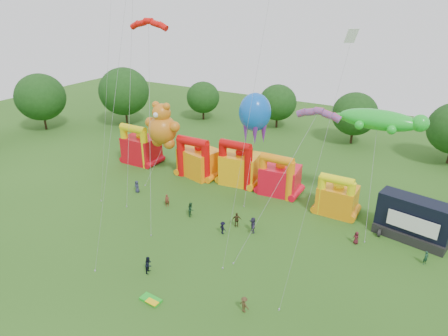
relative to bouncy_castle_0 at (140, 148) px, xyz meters
The scene contains 24 objects.
ground 34.46m from the bouncy_castle_0, 54.02° to the right, with size 160.00×160.00×0.00m, color #275116.
tree_ring 33.40m from the bouncy_castle_0, 55.03° to the right, with size 121.74×123.82×12.07m.
bouncy_castle_0 is the anchor object (origin of this frame).
bouncy_castle_1 11.10m from the bouncy_castle_0, ahead, with size 6.64×5.82×6.57m.
bouncy_castle_2 17.88m from the bouncy_castle_0, ahead, with size 5.82×4.91×6.98m.
bouncy_castle_3 24.24m from the bouncy_castle_0, ahead, with size 5.55×4.64×6.16m.
bouncy_castle_4 32.77m from the bouncy_castle_0, ahead, with size 4.63×3.73×5.70m.
stage_trailer 41.85m from the bouncy_castle_0, ahead, with size 8.29×4.42×5.08m.
teddy_bear_kite 7.66m from the bouncy_castle_0, 14.87° to the right, with size 6.17×7.56×11.44m.
gecko_kite 36.74m from the bouncy_castle_0, ahead, with size 11.97×9.66×13.57m.
octopus_kite 20.77m from the bouncy_castle_0, ahead, with size 4.44×9.23×13.68m.
parafoil_kites 24.59m from the bouncy_castle_0, 33.42° to the right, with size 27.55×8.74×28.61m.
diamond_kites 27.32m from the bouncy_castle_0, 38.45° to the right, with size 31.52×17.73×35.96m.
folded_kite_bundle 33.71m from the bouncy_castle_0, 47.78° to the right, with size 2.05×1.18×0.31m.
spectator_0 11.19m from the bouncy_castle_0, 52.14° to the right, with size 0.86×0.56×1.76m, color #2A2D47.
spectator_1 16.43m from the bouncy_castle_0, 37.24° to the right, with size 0.63×0.41×1.73m, color maroon.
spectator_2 20.06m from the bouncy_castle_0, 31.12° to the right, with size 0.91×0.71×1.86m, color #16391F.
spectator_3 25.65m from the bouncy_castle_0, 27.67° to the right, with size 1.02×0.59×1.58m, color black.
spectator_4 25.32m from the bouncy_castle_0, 22.57° to the right, with size 1.11×0.46×1.90m, color #3E2F19.
spectator_5 27.42m from the bouncy_castle_0, 20.99° to the right, with size 1.82×0.58×1.97m, color #2D2843.
spectator_6 37.21m from the bouncy_castle_0, ahead, with size 0.74×0.48×1.52m, color #521720.
spectator_7 44.29m from the bouncy_castle_0, ahead, with size 0.56×0.37×1.54m, color #173A26.
spectator_8 29.40m from the bouncy_castle_0, 47.71° to the right, with size 0.90×0.70×1.84m, color black.
spectator_9 37.59m from the bouncy_castle_0, 35.43° to the right, with size 1.02×0.59×1.58m, color #44331B.
Camera 1 is at (22.52, -18.50, 25.96)m, focal length 32.00 mm.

